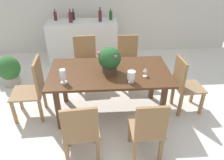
{
  "coord_description": "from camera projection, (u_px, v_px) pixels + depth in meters",
  "views": [
    {
      "loc": [
        -0.15,
        -2.84,
        2.37
      ],
      "look_at": [
        0.04,
        0.15,
        0.55
      ],
      "focal_mm": 35.45,
      "sensor_mm": 36.0,
      "label": 1
    }
  ],
  "objects": [
    {
      "name": "dining_table",
      "position": [
        110.0,
        77.0,
        3.35
      ],
      "size": [
        1.8,
        0.97,
        0.77
      ],
      "color": "#4C2D19",
      "rests_on": "ground"
    },
    {
      "name": "chair_far_right",
      "position": [
        128.0,
        58.0,
        4.28
      ],
      "size": [
        0.43,
        0.48,
        0.93
      ],
      "rotation": [
        0.0,
        0.0,
        -0.01
      ],
      "color": "olive",
      "rests_on": "ground"
    },
    {
      "name": "wine_glass",
      "position": [
        145.0,
        70.0,
        3.13
      ],
      "size": [
        0.06,
        0.06,
        0.14
      ],
      "color": "silver",
      "rests_on": "dining_table"
    },
    {
      "name": "wine_bottle_clear",
      "position": [
        111.0,
        15.0,
        4.91
      ],
      "size": [
        0.07,
        0.07,
        0.24
      ],
      "color": "#194C1E",
      "rests_on": "kitchen_counter"
    },
    {
      "name": "kitchen_counter",
      "position": [
        83.0,
        42.0,
        5.1
      ],
      "size": [
        1.55,
        0.56,
        0.95
      ],
      "primitive_type": "cube",
      "color": "silver",
      "rests_on": "ground"
    },
    {
      "name": "wine_bottle_tall",
      "position": [
        100.0,
        16.0,
        4.78
      ],
      "size": [
        0.07,
        0.07,
        0.31
      ],
      "color": "#511E28",
      "rests_on": "kitchen_counter"
    },
    {
      "name": "chair_near_right",
      "position": [
        148.0,
        128.0,
        2.65
      ],
      "size": [
        0.41,
        0.46,
        0.91
      ],
      "rotation": [
        0.0,
        0.0,
        3.15
      ],
      "color": "olive",
      "rests_on": "ground"
    },
    {
      "name": "chair_near_left",
      "position": [
        81.0,
        131.0,
        2.61
      ],
      "size": [
        0.48,
        0.44,
        0.9
      ],
      "rotation": [
        0.0,
        0.0,
        3.24
      ],
      "color": "olive",
      "rests_on": "ground"
    },
    {
      "name": "chair_far_left",
      "position": [
        85.0,
        59.0,
        4.23
      ],
      "size": [
        0.48,
        0.49,
        0.94
      ],
      "rotation": [
        0.0,
        0.0,
        0.07
      ],
      "color": "olive",
      "rests_on": "ground"
    },
    {
      "name": "crystal_vase_left",
      "position": [
        131.0,
        75.0,
        2.98
      ],
      "size": [
        0.11,
        0.11,
        0.17
      ],
      "color": "silver",
      "rests_on": "dining_table"
    },
    {
      "name": "crystal_vase_center_near",
      "position": [
        63.0,
        75.0,
        2.97
      ],
      "size": [
        0.09,
        0.09,
        0.2
      ],
      "color": "silver",
      "rests_on": "dining_table"
    },
    {
      "name": "chair_foot_end",
      "position": [
        184.0,
        83.0,
        3.5
      ],
      "size": [
        0.46,
        0.43,
        0.94
      ],
      "rotation": [
        0.0,
        0.0,
        1.64
      ],
      "color": "olive",
      "rests_on": "ground"
    },
    {
      "name": "wine_bottle_green",
      "position": [
        73.0,
        16.0,
        4.91
      ],
      "size": [
        0.06,
        0.06,
        0.24
      ],
      "color": "black",
      "rests_on": "kitchen_counter"
    },
    {
      "name": "wine_bottle_dark",
      "position": [
        55.0,
        16.0,
        4.88
      ],
      "size": [
        0.07,
        0.07,
        0.24
      ],
      "color": "#511E28",
      "rests_on": "kitchen_counter"
    },
    {
      "name": "flower_centerpiece",
      "position": [
        109.0,
        60.0,
        3.18
      ],
      "size": [
        0.34,
        0.33,
        0.39
      ],
      "color": "#4C3828",
      "rests_on": "dining_table"
    },
    {
      "name": "ground_plane",
      "position": [
        110.0,
        113.0,
        3.66
      ],
      "size": [
        7.04,
        7.04,
        0.0
      ],
      "primitive_type": "plane",
      "color": "silver"
    },
    {
      "name": "wine_bottle_amber",
      "position": [
        71.0,
        17.0,
        4.74
      ],
      "size": [
        0.08,
        0.08,
        0.29
      ],
      "color": "#511E28",
      "rests_on": "kitchen_counter"
    },
    {
      "name": "potted_plant_floor",
      "position": [
        9.0,
        70.0,
        4.26
      ],
      "size": [
        0.42,
        0.42,
        0.6
      ],
      "color": "#9E9384",
      "rests_on": "ground"
    },
    {
      "name": "chair_head_end",
      "position": [
        33.0,
        87.0,
        3.37
      ],
      "size": [
        0.49,
        0.46,
        0.99
      ],
      "rotation": [
        0.0,
        0.0,
        -1.53
      ],
      "color": "olive",
      "rests_on": "ground"
    }
  ]
}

